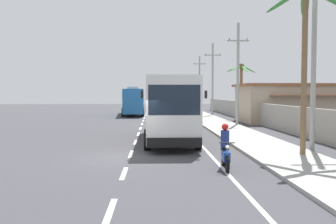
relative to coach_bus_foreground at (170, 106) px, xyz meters
The scene contains 15 objects.
ground_plane 6.18m from the coach_bus_foreground, 110.19° to the right, with size 160.00×160.00×0.00m, color #3A3A3F.
sidewalk_kerb 6.87m from the coach_bus_foreground, 43.38° to the left, with size 3.20×90.00×0.14m, color #999993.
lane_markings 9.07m from the coach_bus_foreground, 87.92° to the left, with size 3.78×71.00×0.01m.
boundary_wall 12.15m from the coach_bus_foreground, 44.79° to the left, with size 0.24×60.00×1.93m, color #9E998E.
coach_bus_foreground is the anchor object (origin of this frame).
coach_bus_far_lane 25.95m from the coach_bus_foreground, 98.10° to the left, with size 3.37×11.43×3.61m.
motorcycle_beside_bus 8.53m from the coach_bus_foreground, 78.30° to the right, with size 0.56×1.96×1.68m.
motorcycle_trailing 8.67m from the coach_bus_foreground, 75.22° to the left, with size 0.56×1.96×1.61m.
utility_pole_nearest 8.50m from the coach_bus_foreground, 32.18° to the right, with size 2.22×0.24×9.47m.
utility_pole_mid 11.89m from the coach_bus_foreground, 56.99° to the left, with size 1.90×0.24×8.85m.
utility_pole_far 24.73m from the coach_bus_foreground, 74.90° to the left, with size 2.16×0.24×9.00m.
utility_pole_distant 38.39m from the coach_bus_foreground, 80.18° to the left, with size 2.08×0.24×8.85m.
palm_nearest 8.95m from the coach_bus_foreground, 46.74° to the right, with size 3.48×3.52×7.63m.
palm_second 18.17m from the coach_bus_foreground, 63.13° to the left, with size 3.08×3.19×5.93m.
roadside_building 18.73m from the coach_bus_foreground, 45.64° to the left, with size 11.60×7.22×3.72m.
Camera 1 is at (1.04, -16.26, 2.81)m, focal length 39.18 mm.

